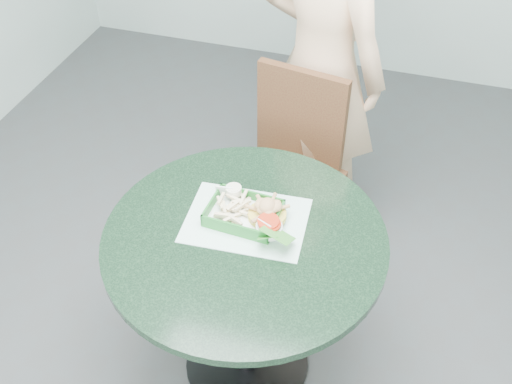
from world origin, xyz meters
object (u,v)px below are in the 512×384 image
(dining_chair, at_px, (294,161))
(sauce_ramekin, at_px, (232,195))
(crab_sandwich, at_px, (267,213))
(diner_person, at_px, (323,44))
(food_basket, at_px, (244,220))
(cafe_table, at_px, (245,273))

(dining_chair, relative_size, sauce_ramekin, 16.95)
(dining_chair, bearing_deg, crab_sandwich, -74.96)
(dining_chair, xyz_separation_m, crab_sandwich, (0.05, -0.60, 0.27))
(diner_person, xyz_separation_m, food_basket, (-0.06, -0.90, -0.20))
(crab_sandwich, distance_m, sauce_ramekin, 0.15)
(crab_sandwich, height_order, sauce_ramekin, crab_sandwich)
(cafe_table, height_order, sauce_ramekin, sauce_ramekin)
(diner_person, height_order, crab_sandwich, diner_person)
(dining_chair, relative_size, crab_sandwich, 7.23)
(diner_person, height_order, food_basket, diner_person)
(cafe_table, bearing_deg, dining_chair, 90.26)
(cafe_table, xyz_separation_m, diner_person, (0.03, 0.97, 0.39))
(cafe_table, distance_m, crab_sandwich, 0.24)
(cafe_table, relative_size, food_basket, 3.97)
(food_basket, xyz_separation_m, crab_sandwich, (0.08, 0.02, 0.03))
(diner_person, relative_size, food_basket, 8.16)
(sauce_ramekin, bearing_deg, cafe_table, -57.42)
(diner_person, bearing_deg, cafe_table, 111.92)
(dining_chair, distance_m, diner_person, 0.51)
(diner_person, bearing_deg, crab_sandwich, 114.94)
(cafe_table, height_order, diner_person, diner_person)
(cafe_table, bearing_deg, sauce_ramekin, 122.58)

